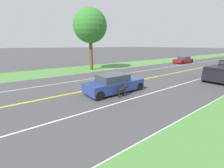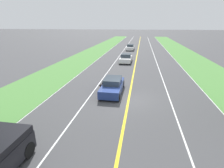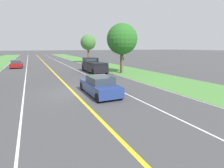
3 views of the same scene
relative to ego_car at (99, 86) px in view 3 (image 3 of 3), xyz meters
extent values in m
plane|color=#424244|center=(-1.65, 1.32, -0.65)|extent=(400.00, 400.00, 0.00)
cube|color=yellow|center=(-1.65, 1.32, -0.64)|extent=(0.18, 160.00, 0.01)
cube|color=white|center=(5.35, 1.32, -0.64)|extent=(0.14, 160.00, 0.01)
cube|color=white|center=(1.85, 1.32, -0.64)|extent=(0.10, 160.00, 0.01)
cube|color=white|center=(-5.15, 1.32, -0.64)|extent=(0.10, 160.00, 0.01)
cube|color=#4C843D|center=(8.35, 1.32, -0.63)|extent=(6.00, 160.00, 0.03)
cube|color=navy|center=(0.00, 0.04, -0.12)|extent=(1.77, 4.51, 0.70)
cube|color=#2D3842|center=(0.00, -0.14, 0.48)|extent=(1.53, 2.17, 0.50)
cylinder|color=black|center=(0.80, 1.88, -0.33)|extent=(0.22, 0.63, 0.63)
cylinder|color=black|center=(0.80, -1.81, -0.33)|extent=(0.22, 0.63, 0.63)
cylinder|color=black|center=(-0.80, 1.88, -0.33)|extent=(0.22, 0.63, 0.63)
cylinder|color=black|center=(-0.80, -1.81, -0.33)|extent=(0.22, 0.63, 0.63)
ellipsoid|color=black|center=(1.13, -0.24, -0.14)|extent=(0.25, 0.72, 0.27)
cylinder|color=black|center=(1.20, 0.01, -0.46)|extent=(0.08, 0.08, 0.37)
cylinder|color=black|center=(1.22, -0.48, -0.46)|extent=(0.08, 0.08, 0.37)
cylinder|color=black|center=(1.04, 0.01, -0.46)|extent=(0.08, 0.08, 0.37)
cylinder|color=black|center=(1.06, -0.49, -0.46)|extent=(0.08, 0.08, 0.37)
cylinder|color=black|center=(1.12, 0.06, -0.02)|extent=(0.15, 0.20, 0.19)
sphere|color=black|center=(1.12, 0.19, 0.04)|extent=(0.25, 0.25, 0.24)
ellipsoid|color=#331E14|center=(1.11, 0.35, 0.02)|extent=(0.11, 0.12, 0.09)
cone|color=black|center=(1.18, 0.18, 0.13)|extent=(0.08, 0.08, 0.11)
cone|color=black|center=(1.05, 0.17, 0.13)|extent=(0.08, 0.08, 0.11)
cylinder|color=black|center=(1.15, -0.70, -0.09)|extent=(0.06, 0.27, 0.26)
cube|color=black|center=(3.54, 11.34, 0.05)|extent=(1.99, 5.63, 0.93)
cube|color=black|center=(3.54, 12.97, 0.91)|extent=(1.75, 2.13, 0.79)
cube|color=#2D3842|center=(3.54, 12.97, 1.03)|extent=(1.77, 2.15, 0.35)
cube|color=black|center=(3.54, 10.15, 0.68)|extent=(1.95, 3.20, 0.32)
cylinder|color=black|center=(4.45, 13.60, -0.26)|extent=(0.22, 0.78, 0.78)
cylinder|color=black|center=(4.45, 9.07, -0.26)|extent=(0.22, 0.78, 0.78)
cylinder|color=black|center=(2.63, 13.60, -0.26)|extent=(0.22, 0.78, 0.78)
cylinder|color=black|center=(2.63, 9.07, -0.26)|extent=(0.22, 0.78, 0.78)
cube|color=maroon|center=(-6.68, 22.42, -0.16)|extent=(1.81, 4.39, 0.63)
cube|color=#2D3842|center=(-6.68, 22.59, 0.40)|extent=(1.56, 2.11, 0.49)
cylinder|color=black|center=(-7.49, 20.63, -0.34)|extent=(0.22, 0.62, 0.62)
cylinder|color=black|center=(-7.49, 24.21, -0.34)|extent=(0.22, 0.62, 0.62)
cylinder|color=black|center=(-5.86, 20.63, -0.34)|extent=(0.22, 0.62, 0.62)
cylinder|color=black|center=(-5.86, 24.21, -0.34)|extent=(0.22, 0.62, 0.62)
cylinder|color=brown|center=(6.75, 9.15, 0.94)|extent=(0.44, 0.44, 3.18)
sphere|color=#286623|center=(6.75, 9.15, 3.85)|extent=(4.05, 4.05, 4.05)
cylinder|color=brown|center=(7.41, 26.10, 1.05)|extent=(0.41, 0.41, 3.40)
sphere|color=#3D7033|center=(7.41, 26.10, 3.83)|extent=(3.32, 3.32, 3.32)
cylinder|color=gray|center=(6.56, 8.54, 0.47)|extent=(0.08, 0.08, 2.23)
cube|color=#238438|center=(6.62, 8.54, 1.33)|extent=(0.03, 0.64, 0.40)
camera|label=1|loc=(8.50, -6.63, 2.81)|focal=24.00mm
camera|label=2|loc=(-2.50, 15.23, 5.51)|focal=28.00mm
camera|label=3|loc=(-4.49, -11.81, 2.79)|focal=28.00mm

